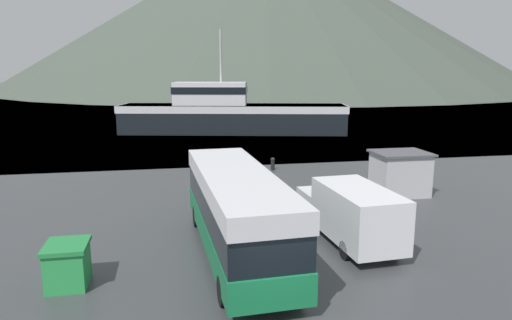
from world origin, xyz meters
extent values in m
plane|color=#475B6B|center=(0.00, 141.17, 0.00)|extent=(240.00, 240.00, 0.00)
cone|color=#424C42|center=(32.92, 160.18, 27.87)|extent=(184.73, 184.73, 55.74)
cube|color=#146B3D|center=(-0.42, 5.30, 0.93)|extent=(3.01, 10.33, 0.96)
cube|color=black|center=(-0.42, 5.30, 1.95)|extent=(2.95, 10.12, 1.09)
cube|color=silver|center=(-0.42, 5.30, 2.84)|extent=(3.01, 10.33, 0.68)
cube|color=black|center=(-0.68, 10.42, 1.76)|extent=(2.20, 0.17, 1.48)
cylinder|color=black|center=(-1.70, 8.81, 0.45)|extent=(0.35, 0.91, 0.90)
cylinder|color=black|center=(0.50, 8.93, 0.45)|extent=(0.35, 0.91, 0.90)
cylinder|color=black|center=(-1.34, 1.67, 0.45)|extent=(0.35, 0.91, 0.90)
cylinder|color=black|center=(0.86, 1.79, 0.45)|extent=(0.35, 0.91, 0.90)
cube|color=silver|center=(4.32, 5.21, 1.35)|extent=(2.40, 4.58, 2.01)
cube|color=silver|center=(4.12, 8.39, 0.90)|extent=(2.23, 2.04, 1.11)
cube|color=black|center=(4.18, 7.46, 1.81)|extent=(1.80, 0.17, 0.70)
cylinder|color=black|center=(3.19, 8.07, 0.35)|extent=(0.26, 0.71, 0.70)
cylinder|color=black|center=(5.08, 8.20, 0.35)|extent=(0.26, 0.71, 0.70)
cylinder|color=black|center=(3.44, 4.13, 0.35)|extent=(0.26, 0.71, 0.70)
cylinder|color=black|center=(5.33, 4.26, 0.35)|extent=(0.26, 0.71, 0.70)
cube|color=black|center=(4.04, 38.69, 1.53)|extent=(24.72, 9.91, 3.06)
cube|color=silver|center=(4.04, 38.69, 2.68)|extent=(24.97, 10.01, 0.77)
cube|color=silver|center=(1.67, 39.21, 4.28)|extent=(8.30, 4.95, 2.43)
cube|color=black|center=(1.67, 39.21, 4.64)|extent=(8.47, 5.08, 0.73)
cylinder|color=#B2B2B7|center=(2.81, 38.96, 8.25)|extent=(0.20, 0.20, 5.51)
cube|color=green|center=(-6.11, 3.82, 0.64)|extent=(1.21, 1.39, 1.28)
cube|color=#227D3C|center=(-6.11, 3.82, 1.35)|extent=(1.33, 1.53, 0.14)
cube|color=#B2B2B7|center=(9.71, 12.01, 1.14)|extent=(2.70, 2.26, 2.28)
cube|color=#4C4C51|center=(9.71, 12.01, 2.34)|extent=(2.97, 2.48, 0.12)
cylinder|color=black|center=(4.14, 19.38, 0.33)|extent=(0.26, 0.26, 0.66)
sphere|color=black|center=(4.14, 19.38, 0.74)|extent=(0.30, 0.30, 0.30)
camera|label=1|loc=(-2.70, -10.73, 6.86)|focal=32.00mm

